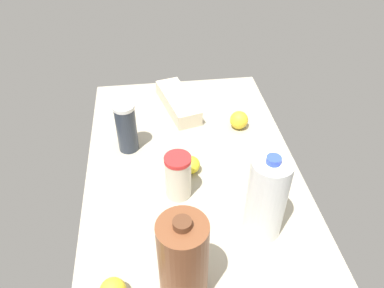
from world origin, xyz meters
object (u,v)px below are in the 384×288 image
at_px(egg_carton, 178,102).
at_px(tumbler_cup, 178,176).
at_px(shaker_bottle, 126,128).
at_px(milk_jug, 267,198).
at_px(lime_near_front, 268,158).
at_px(lemon_by_jug, 191,165).
at_px(lemon_loose, 239,120).
at_px(chocolate_milk_jug, 183,262).

bearing_deg(egg_carton, tumbler_cup, -19.57).
bearing_deg(shaker_bottle, milk_jug, 42.68).
height_order(shaker_bottle, tumbler_cup, shaker_bottle).
relative_size(shaker_bottle, lime_near_front, 3.30).
bearing_deg(egg_carton, lime_near_front, 21.45).
bearing_deg(lemon_by_jug, lemon_loose, 136.02).
height_order(tumbler_cup, chocolate_milk_jug, chocolate_milk_jug).
height_order(chocolate_milk_jug, lemon_loose, chocolate_milk_jug).
bearing_deg(shaker_bottle, lemon_by_jug, 54.05).
bearing_deg(chocolate_milk_jug, shaker_bottle, -166.62).
distance_m(chocolate_milk_jug, lemon_by_jug, 0.47).
xyz_separation_m(milk_jug, chocolate_milk_jug, (0.17, -0.26, -0.00)).
height_order(egg_carton, lemon_by_jug, same).
xyz_separation_m(egg_carton, lime_near_front, (0.40, 0.29, -0.00)).
height_order(egg_carton, lime_near_front, egg_carton).
relative_size(shaker_bottle, tumbler_cup, 1.22).
xyz_separation_m(lemon_loose, lime_near_front, (0.23, 0.05, -0.01)).
bearing_deg(tumbler_cup, shaker_bottle, -147.38).
xyz_separation_m(milk_jug, lime_near_front, (-0.28, 0.10, -0.11)).
xyz_separation_m(chocolate_milk_jug, lime_near_front, (-0.45, 0.36, -0.11)).
relative_size(tumbler_cup, lemon_loose, 2.19).
xyz_separation_m(chocolate_milk_jug, lemon_by_jug, (-0.45, 0.07, -0.11)).
height_order(lime_near_front, lemon_by_jug, lemon_by_jug).
bearing_deg(chocolate_milk_jug, milk_jug, 123.93).
bearing_deg(lime_near_front, egg_carton, -144.39).
distance_m(chocolate_milk_jug, lemon_loose, 0.76).
xyz_separation_m(tumbler_cup, lime_near_front, (-0.10, 0.34, -0.05)).
distance_m(lemon_loose, lime_near_front, 0.24).
distance_m(shaker_bottle, lemon_by_jug, 0.28).
bearing_deg(lemon_loose, chocolate_milk_jug, -23.79).
distance_m(milk_jug, lime_near_front, 0.31).
xyz_separation_m(lime_near_front, lemon_by_jug, (0.00, -0.28, 0.00)).
height_order(shaker_bottle, milk_jug, milk_jug).
distance_m(tumbler_cup, lemon_loose, 0.44).
distance_m(shaker_bottle, tumbler_cup, 0.31).
bearing_deg(tumbler_cup, lime_near_front, 106.71).
xyz_separation_m(shaker_bottle, lemon_by_jug, (0.16, 0.22, -0.07)).
relative_size(lime_near_front, lemon_by_jug, 0.92).
xyz_separation_m(tumbler_cup, milk_jug, (0.18, 0.24, 0.06)).
xyz_separation_m(egg_carton, lemon_loose, (0.17, 0.23, 0.00)).
height_order(shaker_bottle, egg_carton, shaker_bottle).
xyz_separation_m(shaker_bottle, milk_jug, (0.44, 0.40, 0.04)).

